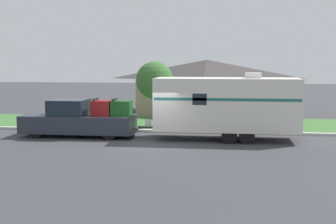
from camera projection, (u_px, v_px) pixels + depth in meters
ground_plane at (151, 144)px, 23.00m from camera, size 120.00×120.00×0.00m
curb_strip at (162, 131)px, 26.69m from camera, size 80.00×0.30×0.14m
lawn_strip at (170, 123)px, 30.29m from camera, size 80.00×7.00×0.03m
house_across_street at (207, 85)px, 36.23m from camera, size 10.70×7.09×4.13m
pickup_truck at (80, 120)px, 25.16m from camera, size 6.17×2.07×2.08m
travel_trailer at (227, 104)px, 24.03m from camera, size 8.31×2.49×3.47m
mailbox at (78, 112)px, 27.96m from camera, size 0.48×0.20×1.33m
tree_in_yard at (155, 80)px, 28.59m from camera, size 2.29×2.29×4.03m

